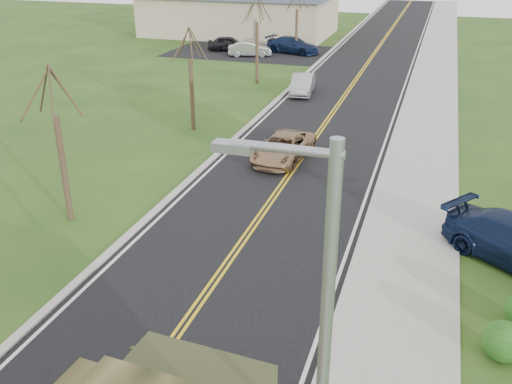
% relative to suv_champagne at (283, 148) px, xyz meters
% --- Properties ---
extents(road, '(8.00, 120.00, 0.01)m').
position_rel_suv_champagne_xyz_m(road, '(0.80, 21.14, -0.64)').
color(road, black).
rests_on(road, ground).
extents(curb_right, '(0.30, 120.00, 0.12)m').
position_rel_suv_champagne_xyz_m(curb_right, '(4.95, 21.14, -0.58)').
color(curb_right, '#9E998E').
rests_on(curb_right, ground).
extents(sidewalk_right, '(3.20, 120.00, 0.10)m').
position_rel_suv_champagne_xyz_m(sidewalk_right, '(6.70, 21.14, -0.59)').
color(sidewalk_right, '#9E998E').
rests_on(sidewalk_right, ground).
extents(curb_left, '(0.30, 120.00, 0.10)m').
position_rel_suv_champagne_xyz_m(curb_left, '(-3.35, 21.14, -0.59)').
color(curb_left, '#9E998E').
rests_on(curb_left, ground).
extents(street_light, '(1.65, 0.22, 8.00)m').
position_rel_suv_champagne_xyz_m(street_light, '(5.70, -19.36, 3.79)').
color(street_light, gray).
rests_on(street_light, ground).
extents(bare_tree_a, '(1.93, 2.26, 6.08)m').
position_rel_suv_champagne_xyz_m(bare_tree_a, '(-6.20, -8.85, 1.98)').
color(bare_tree_a, '#38281C').
rests_on(bare_tree_a, ground).
extents(bare_tree_b, '(1.83, 2.14, 5.73)m').
position_rel_suv_champagne_xyz_m(bare_tree_b, '(-6.20, 3.15, 1.83)').
color(bare_tree_b, '#38281C').
rests_on(bare_tree_b, ground).
extents(bare_tree_c, '(2.04, 2.39, 6.42)m').
position_rel_suv_champagne_xyz_m(bare_tree_c, '(-6.20, 15.15, 2.13)').
color(bare_tree_c, '#38281C').
rests_on(bare_tree_c, ground).
extents(bare_tree_d, '(1.88, 2.20, 5.91)m').
position_rel_suv_champagne_xyz_m(bare_tree_d, '(-6.20, 27.15, 1.91)').
color(bare_tree_d, '#38281C').
rests_on(bare_tree_d, ground).
extents(commercial_building, '(25.50, 21.50, 5.65)m').
position_rel_suv_champagne_xyz_m(commercial_building, '(-15.18, 37.12, 2.04)').
color(commercial_building, tan).
rests_on(commercial_building, ground).
extents(suv_champagne, '(2.61, 4.82, 1.28)m').
position_rel_suv_champagne_xyz_m(suv_champagne, '(0.00, 0.00, 0.00)').
color(suv_champagne, '#9D7B58').
rests_on(suv_champagne, ground).
extents(sedan_silver, '(1.90, 4.25, 1.35)m').
position_rel_suv_champagne_xyz_m(sedan_silver, '(-2.16, 12.99, 0.04)').
color(sedan_silver, '#A2A2A6').
rests_on(sedan_silver, ground).
extents(lot_car_dark, '(4.40, 2.90, 1.39)m').
position_rel_suv_champagne_xyz_m(lot_car_dark, '(-12.84, 26.99, 0.05)').
color(lot_car_dark, black).
rests_on(lot_car_dark, ground).
extents(lot_car_silver, '(4.18, 2.57, 1.30)m').
position_rel_suv_champagne_xyz_m(lot_car_silver, '(-10.04, 24.96, 0.01)').
color(lot_car_silver, '#A7A8AC').
rests_on(lot_car_silver, ground).
extents(lot_car_navy, '(5.56, 3.39, 1.51)m').
position_rel_suv_champagne_xyz_m(lot_car_navy, '(-6.61, 27.58, 0.11)').
color(lot_car_navy, '#0F1C39').
rests_on(lot_car_navy, ground).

